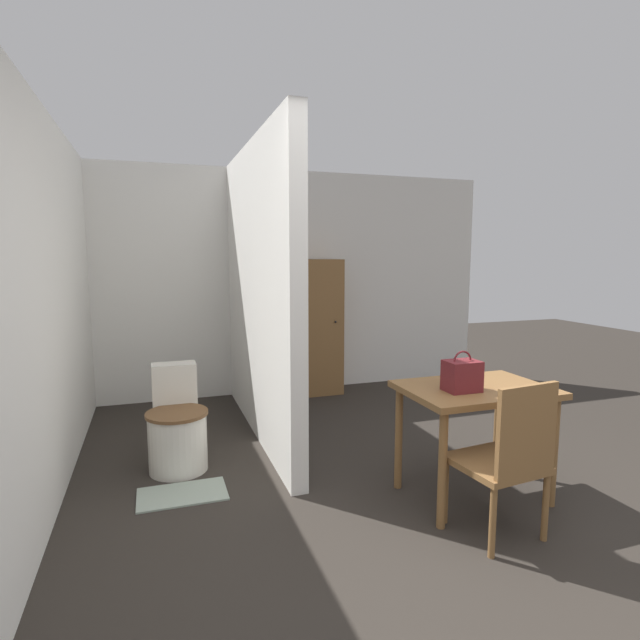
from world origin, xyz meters
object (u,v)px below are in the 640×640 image
object	(u,v)px
handbag	(462,375)
wooden_cabinet	(319,327)
dining_table	(475,402)
wooden_chair	(507,456)
toilet	(177,429)

from	to	relation	value
handbag	wooden_cabinet	size ratio (longest dim) A/B	0.17
dining_table	handbag	world-z (taller)	handbag
handbag	wooden_cabinet	bearing A→B (deg)	90.18
dining_table	wooden_chair	distance (m)	0.51
toilet	dining_table	bearing A→B (deg)	-31.18
handbag	wooden_cabinet	distance (m)	2.74
wooden_chair	handbag	size ratio (longest dim) A/B	3.59
wooden_chair	dining_table	bearing A→B (deg)	68.74
handbag	wooden_cabinet	xyz separation A→B (m)	(-0.01, 2.74, -0.07)
wooden_cabinet	toilet	bearing A→B (deg)	-135.64
wooden_chair	toilet	bearing A→B (deg)	130.86
wooden_cabinet	dining_table	bearing A→B (deg)	-86.70
toilet	handbag	world-z (taller)	handbag
toilet	handbag	bearing A→B (deg)	-34.78
wooden_chair	toilet	xyz separation A→B (m)	(-1.66, 1.56, -0.18)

